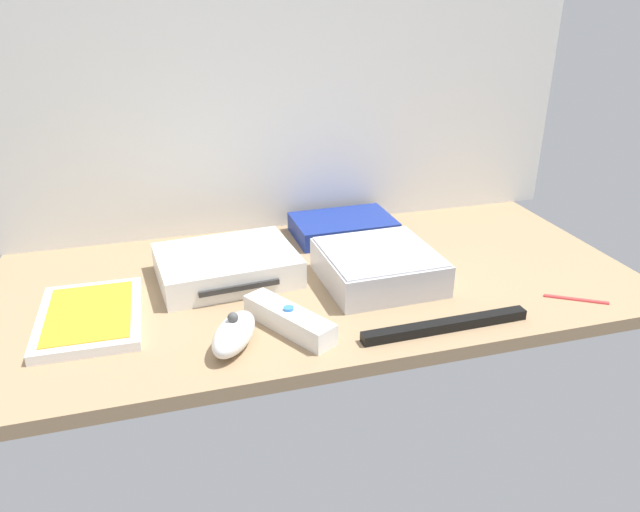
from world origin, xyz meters
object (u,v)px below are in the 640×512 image
Objects in this scene: mini_computer at (378,266)px; stylus_pen at (576,298)px; game_case at (90,317)px; remote_nunchuk at (234,334)px; remote_wand at (289,319)px; game_console at (227,265)px; sensor_bar at (446,325)px; network_router at (343,227)px.

stylus_pen is at bearing -28.19° from mini_computer.
remote_nunchuk reaches higher than game_case.
game_console is at bearing 78.84° from remote_wand.
game_case reaches higher than sensor_bar.
mini_computer reaches higher than game_console.
network_router is (0.63, 19.45, -0.94)cm from mini_computer.
remote_wand is (-17.36, -29.50, -0.19)cm from network_router.
game_console is at bearing 155.85° from stylus_pen.
mini_computer is at bearing -24.10° from game_console.
mini_computer is 0.96× the size of network_router.
network_router is at bearing 93.57° from sensor_bar.
sensor_bar reaches higher than stylus_pen.
network_router is 2.02× the size of stylus_pen.
game_console is 0.93× the size of sensor_bar.
game_case is 1.31× the size of remote_wand.
mini_computer is 1.19× the size of remote_wand.
game_case is 47.62cm from network_router.
remote_wand is 0.61× the size of sensor_bar.
game_case is 27.68cm from remote_wand.
network_router reaches higher than sensor_bar.
network_router is 41.89cm from stylus_pen.
mini_computer reaches higher than network_router.
remote_wand is 21.13cm from sensor_bar.
remote_wand is (25.93, -9.67, 0.75)cm from game_case.
network_router is 34.23cm from remote_wand.
remote_wand is (-16.73, -10.04, -1.13)cm from mini_computer.
stylus_pen is at bearing -29.11° from game_console.
network_router is at bearing 88.14° from mini_computer.
mini_computer is at bearing -92.71° from network_router.
remote_wand is at bearing -121.34° from network_router.
game_console is at bearing 114.34° from remote_nunchuk.
remote_nunchuk reaches higher than stylus_pen.
stylus_pen is (48.40, -21.70, -1.85)cm from game_console.
remote_nunchuk is 1.21× the size of stylus_pen.
mini_computer reaches higher than game_case.
game_console is 35.34cm from sensor_bar.
stylus_pen is at bearing 28.34° from remote_nunchuk.
remote_nunchuk is at bearing -32.34° from game_case.
remote_wand is at bearing -19.26° from game_case.
stylus_pen is (42.67, -3.86, -1.16)cm from remote_wand.
game_console is 21.83cm from game_case.
game_console reaches higher than sensor_bar.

